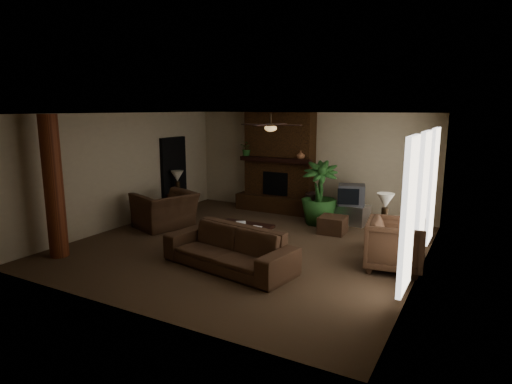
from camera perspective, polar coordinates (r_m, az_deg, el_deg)
The scene contains 23 objects.
room_shell at distance 9.01m, azimuth -1.22°, elevation 1.44°, with size 7.00×7.00×7.00m.
fireplace at distance 12.24m, azimuth 3.06°, elevation 2.82°, with size 2.40×0.70×2.80m.
windows at distance 8.11m, azimuth 21.18°, elevation -0.75°, with size 0.08×3.65×2.35m.
log_column at distance 9.21m, azimuth -25.27°, elevation 0.59°, with size 0.36×0.36×2.80m, color brown.
doorway at distance 12.48m, azimuth -10.85°, elevation 2.31°, with size 0.10×1.00×2.10m, color black.
ceiling_fan at distance 8.97m, azimuth 1.96°, elevation 8.66°, with size 1.35×1.35×0.37m.
sofa at distance 7.95m, azimuth -3.60°, elevation -6.59°, with size 2.54×0.74×0.99m, color #442D1D.
armchair_left at distance 10.79m, azimuth -12.00°, elevation -1.60°, with size 1.34×0.87×1.17m, color #442D1D.
armchair_right at distance 8.24m, azimuth 18.05°, elevation -6.39°, with size 1.00×0.93×1.02m, color #442D1D.
coffee_table at distance 9.29m, azimuth -1.73°, elevation -4.75°, with size 1.20×0.70×0.43m.
ottoman at distance 10.33m, azimuth 10.14°, elevation -4.30°, with size 0.60×0.60×0.40m, color #442D1D.
tv_stand at distance 11.24m, azimuth 12.53°, elevation -2.87°, with size 0.85×0.50×0.50m, color silver.
tv at distance 11.08m, azimuth 12.52°, elevation -0.37°, with size 0.77×0.69×0.52m.
floor_vase at distance 11.42m, azimuth 7.37°, elevation -1.54°, with size 0.34×0.34×0.77m.
floor_plant at distance 11.01m, azimuth 8.34°, elevation -1.95°, with size 0.90×1.60×0.90m, color #265221.
side_table_left at distance 12.26m, azimuth -10.37°, elevation -1.51°, with size 0.50×0.50×0.55m, color black.
lamp_left at distance 12.14m, azimuth -10.40°, elevation 1.86°, with size 0.43×0.43×0.65m.
side_table_right at distance 9.30m, azimuth 16.62°, elevation -5.84°, with size 0.50×0.50×0.55m, color black.
lamp_right at distance 9.17m, azimuth 16.80°, elevation -1.40°, with size 0.36×0.36×0.65m.
mantel_plant at distance 12.37m, azimuth -1.21°, elevation 5.58°, with size 0.38×0.42×0.33m, color #265221.
mantel_vase at distance 11.62m, azimuth 5.95°, elevation 4.90°, with size 0.22×0.23×0.22m, color #975E3C.
book_a at distance 9.36m, azimuth -2.69°, elevation -3.37°, with size 0.22×0.03×0.29m, color #999999.
book_b at distance 9.05m, azimuth -0.78°, elevation -3.86°, with size 0.21×0.02×0.29m, color #999999.
Camera 1 is at (4.43, -7.70, 2.90)m, focal length 30.14 mm.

